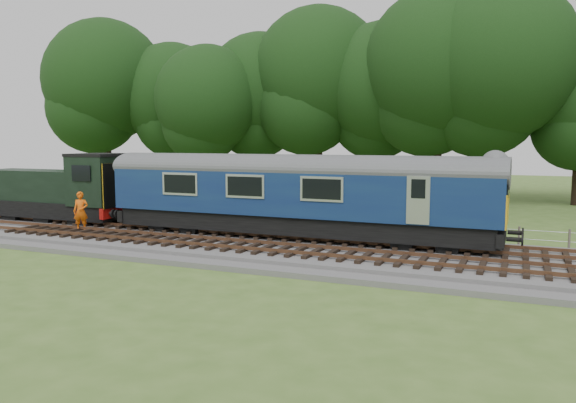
% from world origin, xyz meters
% --- Properties ---
extents(ground, '(120.00, 120.00, 0.00)m').
position_xyz_m(ground, '(0.00, 0.00, 0.00)').
color(ground, '#436525').
rests_on(ground, ground).
extents(ballast, '(70.00, 7.00, 0.35)m').
position_xyz_m(ballast, '(0.00, 0.00, 0.17)').
color(ballast, '#4C4C4F').
rests_on(ballast, ground).
extents(track_north, '(67.20, 2.40, 0.21)m').
position_xyz_m(track_north, '(0.00, 1.40, 0.42)').
color(track_north, black).
rests_on(track_north, ballast).
extents(track_south, '(67.20, 2.40, 0.21)m').
position_xyz_m(track_south, '(0.00, -1.60, 0.42)').
color(track_south, black).
rests_on(track_south, ballast).
extents(fence, '(64.00, 0.12, 1.00)m').
position_xyz_m(fence, '(0.00, 4.50, 0.00)').
color(fence, '#6B6054').
rests_on(fence, ground).
extents(tree_line, '(70.00, 8.00, 18.00)m').
position_xyz_m(tree_line, '(0.00, 22.00, 0.00)').
color(tree_line, black).
rests_on(tree_line, ground).
extents(dmu_railcar, '(18.05, 2.86, 3.88)m').
position_xyz_m(dmu_railcar, '(-3.46, 1.40, 2.61)').
color(dmu_railcar, black).
rests_on(dmu_railcar, ground).
extents(shunter_loco, '(8.92, 2.60, 3.38)m').
position_xyz_m(shunter_loco, '(-17.39, 1.40, 1.97)').
color(shunter_loco, black).
rests_on(shunter_loco, ground).
extents(worker, '(0.84, 0.74, 1.94)m').
position_xyz_m(worker, '(-13.82, -0.94, 1.32)').
color(worker, '#E8580C').
rests_on(worker, ballast).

